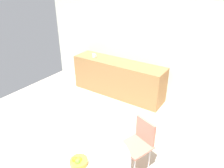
% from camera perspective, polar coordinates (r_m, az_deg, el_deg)
% --- Properties ---
extents(wall_back, '(6.00, 0.10, 2.60)m').
position_cam_1_polar(wall_back, '(5.16, 10.06, 9.84)').
color(wall_back, silver).
rests_on(wall_back, ground_plane).
extents(counter_block, '(2.42, 0.60, 0.90)m').
position_cam_1_polar(counter_block, '(5.45, 1.60, 1.60)').
color(counter_block, '#9E7042').
rests_on(counter_block, ground_plane).
extents(round_table, '(1.22, 1.22, 0.75)m').
position_cam_1_polar(round_table, '(2.90, -7.93, -21.01)').
color(round_table, silver).
rests_on(round_table, ground_plane).
extents(chair_coral, '(0.53, 0.53, 0.83)m').
position_cam_1_polar(chair_coral, '(3.42, 7.70, -14.44)').
color(chair_coral, silver).
rests_on(chair_coral, ground_plane).
extents(fruit_bowl, '(0.22, 0.22, 0.11)m').
position_cam_1_polar(fruit_bowl, '(2.72, -8.99, -19.88)').
color(fruit_bowl, gold).
rests_on(fruit_bowl, round_table).
extents(mug_white, '(0.13, 0.08, 0.09)m').
position_cam_1_polar(mug_white, '(5.58, -4.86, 7.63)').
color(mug_white, white).
rests_on(mug_white, counter_block).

